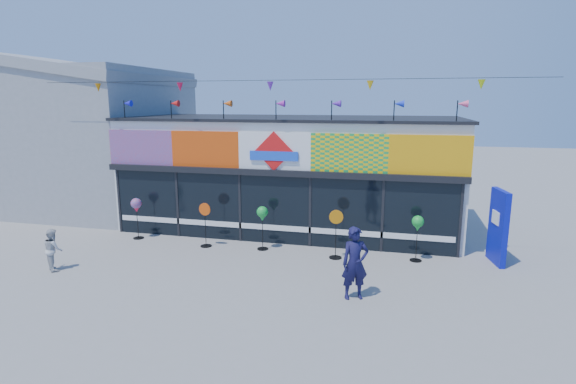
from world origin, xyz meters
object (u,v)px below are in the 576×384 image
(spinner_2, at_px, (262,215))
(adult_man, at_px, (355,263))
(child, at_px, (53,249))
(spinner_4, at_px, (418,225))
(spinner_3, at_px, (336,233))
(blue_sign, at_px, (498,227))
(spinner_1, at_px, (205,224))
(spinner_0, at_px, (136,206))

(spinner_2, distance_m, adult_man, 4.38)
(adult_man, height_order, child, adult_man)
(spinner_2, distance_m, spinner_4, 4.75)
(spinner_3, distance_m, adult_man, 2.83)
(blue_sign, height_order, spinner_4, blue_sign)
(spinner_1, xyz_separation_m, spinner_2, (1.89, 0.16, 0.36))
(spinner_3, xyz_separation_m, child, (-7.59, -2.82, -0.20))
(spinner_4, height_order, child, spinner_4)
(adult_man, bearing_deg, spinner_0, 136.18)
(adult_man, bearing_deg, blue_sign, 19.80)
(spinner_3, height_order, spinner_4, spinner_3)
(spinner_0, height_order, child, spinner_0)
(spinner_0, bearing_deg, spinner_1, -5.54)
(spinner_2, distance_m, child, 6.07)
(spinner_2, relative_size, child, 1.20)
(child, bearing_deg, adult_man, -141.20)
(spinner_1, bearing_deg, spinner_3, -1.41)
(spinner_3, bearing_deg, spinner_1, 178.59)
(spinner_3, bearing_deg, spinner_0, 177.01)
(spinner_0, distance_m, child, 3.29)
(spinner_3, xyz_separation_m, spinner_4, (2.36, 0.32, 0.32))
(blue_sign, height_order, spinner_0, blue_sign)
(blue_sign, relative_size, spinner_3, 1.46)
(spinner_3, distance_m, child, 8.10)
(spinner_2, bearing_deg, spinner_4, 0.71)
(spinner_0, relative_size, child, 1.21)
(child, bearing_deg, spinner_3, -121.60)
(spinner_1, bearing_deg, spinner_2, 4.83)
(spinner_1, relative_size, spinner_4, 1.05)
(spinner_2, bearing_deg, spinner_3, -6.36)
(spinner_0, distance_m, adult_man, 8.33)
(blue_sign, bearing_deg, spinner_3, 179.06)
(blue_sign, distance_m, spinner_0, 11.56)
(child, bearing_deg, blue_sign, -125.79)
(spinner_2, xyz_separation_m, child, (-5.21, -3.08, -0.54))
(spinner_4, distance_m, child, 10.45)
(spinner_1, relative_size, child, 1.23)
(spinner_2, xyz_separation_m, spinner_4, (4.75, 0.06, -0.02))
(spinner_3, distance_m, spinner_4, 2.41)
(spinner_1, bearing_deg, spinner_4, 1.89)
(spinner_0, distance_m, spinner_2, 4.54)
(spinner_1, relative_size, spinner_3, 0.97)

